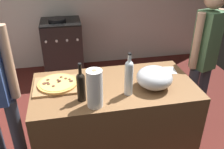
% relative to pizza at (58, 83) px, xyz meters
% --- Properties ---
extents(ground_plane, '(4.48, 3.61, 0.02)m').
position_rel_pizza_xyz_m(ground_plane, '(0.59, 0.83, -0.95)').
color(ground_plane, '#511E19').
extents(counter, '(1.40, 0.73, 0.91)m').
position_rel_pizza_xyz_m(counter, '(0.48, -0.07, -0.49)').
color(counter, brown).
rests_on(counter, ground_plane).
extents(cutting_board, '(0.40, 0.32, 0.02)m').
position_rel_pizza_xyz_m(cutting_board, '(0.00, -0.00, -0.02)').
color(cutting_board, '#9E7247').
rests_on(cutting_board, counter).
extents(pizza, '(0.34, 0.34, 0.03)m').
position_rel_pizza_xyz_m(pizza, '(0.00, 0.00, 0.00)').
color(pizza, tan).
rests_on(pizza, cutting_board).
extents(mixing_bowl, '(0.30, 0.30, 0.18)m').
position_rel_pizza_xyz_m(mixing_bowl, '(0.80, -0.17, 0.06)').
color(mixing_bowl, '#B2B2B7').
rests_on(mixing_bowl, counter).
extents(paper_towel_roll, '(0.12, 0.12, 0.30)m').
position_rel_pizza_xyz_m(paper_towel_roll, '(0.28, -0.34, 0.12)').
color(paper_towel_roll, white).
rests_on(paper_towel_roll, counter).
extents(wine_bottle_amber, '(0.07, 0.07, 0.36)m').
position_rel_pizza_xyz_m(wine_bottle_amber, '(0.56, -0.23, 0.13)').
color(wine_bottle_amber, silver).
rests_on(wine_bottle_amber, counter).
extents(wine_bottle_clear, '(0.07, 0.07, 0.32)m').
position_rel_pizza_xyz_m(wine_bottle_clear, '(0.19, -0.24, 0.10)').
color(wine_bottle_clear, black).
rests_on(wine_bottle_clear, counter).
extents(recipe_sheet, '(0.23, 0.18, 0.00)m').
position_rel_pizza_xyz_m(recipe_sheet, '(1.01, 0.10, -0.03)').
color(recipe_sheet, white).
rests_on(recipe_sheet, counter).
extents(stove, '(0.62, 0.60, 0.97)m').
position_rel_pizza_xyz_m(stove, '(0.04, 1.99, -0.47)').
color(stove, black).
rests_on(stove, ground_plane).
extents(person_in_red, '(0.35, 0.25, 1.63)m').
position_rel_pizza_xyz_m(person_in_red, '(1.52, 0.27, -0.01)').
color(person_in_red, '#383D4C').
rests_on(person_in_red, ground_plane).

